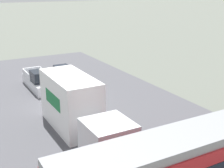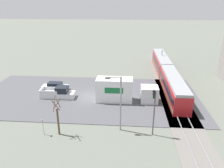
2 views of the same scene
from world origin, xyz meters
name	(u,v)px [view 1 (image 1 of 2)]	position (x,y,z in m)	size (l,w,h in m)	color
ground_plane	(69,102)	(0.00, 0.00, 0.00)	(320.00, 320.00, 0.00)	#60665B
road_surface	(69,102)	(0.00, 0.00, 0.04)	(18.59, 37.65, 0.08)	#4C4C51
box_truck	(78,110)	(1.67, 6.07, 1.83)	(2.59, 9.86, 3.79)	silver
pickup_truck	(40,81)	(1.15, -4.82, 0.81)	(1.96, 5.74, 1.94)	silver
sedan_car_0	(64,74)	(-1.95, -6.40, 0.68)	(1.74, 4.70, 1.47)	silver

